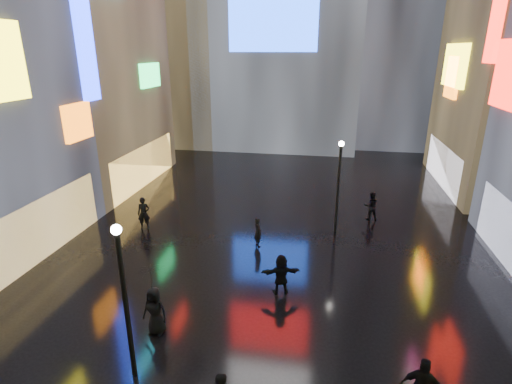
# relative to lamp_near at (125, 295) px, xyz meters

# --- Properties ---
(ground) EXTENTS (140.00, 140.00, 0.00)m
(ground) POSITION_rel_lamp_near_xyz_m (3.21, 11.85, -2.94)
(ground) COLOR black
(ground) RESTS_ON ground
(building_left_far) EXTENTS (10.28, 12.00, 22.00)m
(building_left_far) POSITION_rel_lamp_near_xyz_m (-12.77, 17.85, 8.04)
(building_left_far) COLOR black
(building_left_far) RESTS_ON ground
(tower_flank_left) EXTENTS (10.00, 10.00, 26.00)m
(tower_flank_left) POSITION_rel_lamp_near_xyz_m (-10.79, 33.85, 10.06)
(tower_flank_left) COLOR black
(tower_flank_left) RESTS_ON ground
(lamp_near) EXTENTS (0.30, 0.30, 5.20)m
(lamp_near) POSITION_rel_lamp_near_xyz_m (0.00, 0.00, 0.00)
(lamp_near) COLOR black
(lamp_near) RESTS_ON ground
(lamp_far) EXTENTS (0.30, 0.30, 5.20)m
(lamp_far) POSITION_rel_lamp_near_xyz_m (6.31, 11.91, 0.00)
(lamp_far) COLOR black
(lamp_far) RESTS_ON ground
(pedestrian_4) EXTENTS (0.95, 0.66, 1.85)m
(pedestrian_4) POSITION_rel_lamp_near_xyz_m (-0.13, 2.02, -2.02)
(pedestrian_4) COLOR black
(pedestrian_4) RESTS_ON ground
(pedestrian_5) EXTENTS (1.72, 0.97, 1.77)m
(pedestrian_5) POSITION_rel_lamp_near_xyz_m (4.01, 5.31, -2.06)
(pedestrian_5) COLOR black
(pedestrian_5) RESTS_ON ground
(pedestrian_6) EXTENTS (0.80, 0.65, 1.89)m
(pedestrian_6) POSITION_rel_lamp_near_xyz_m (-4.43, 10.28, -2.00)
(pedestrian_6) COLOR black
(pedestrian_6) RESTS_ON ground
(pedestrian_7) EXTENTS (0.93, 0.78, 1.73)m
(pedestrian_7) POSITION_rel_lamp_near_xyz_m (8.39, 13.99, -2.08)
(pedestrian_7) COLOR black
(pedestrian_7) RESTS_ON ground
(umbrella_2) EXTENTS (1.34, 1.34, 0.86)m
(umbrella_2) POSITION_rel_lamp_near_xyz_m (-0.13, 2.02, -0.67)
(umbrella_2) COLOR black
(umbrella_2) RESTS_ON pedestrian_4
(pedestrian_8) EXTENTS (0.64, 0.68, 1.57)m
(pedestrian_8) POSITION_rel_lamp_near_xyz_m (2.31, 9.35, -2.16)
(pedestrian_8) COLOR black
(pedestrian_8) RESTS_ON ground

